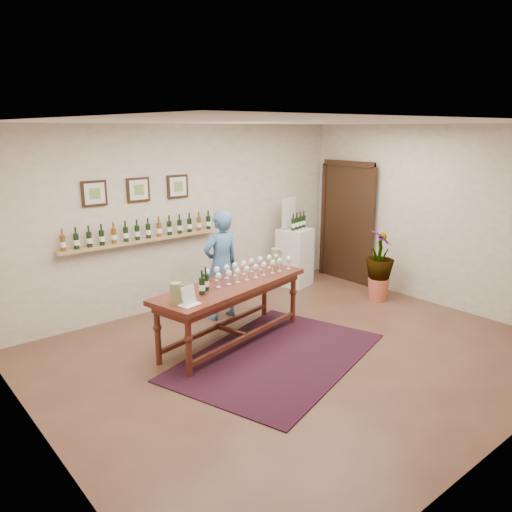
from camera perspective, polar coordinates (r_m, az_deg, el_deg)
ground at (r=6.39m, az=4.68°, el=-11.00°), size 6.00×6.00×0.00m
room_shell at (r=8.73m, az=6.25°, el=3.66°), size 6.00×6.00×6.00m
rug at (r=6.28m, az=2.45°, el=-11.37°), size 3.07×2.48×0.01m
tasting_table at (r=6.45m, az=-2.80°, el=-4.14°), size 2.38×1.18×0.81m
table_glasses at (r=6.70m, az=-0.73°, el=-1.44°), size 1.44×0.39×0.20m
table_bottles at (r=6.03m, az=-5.98°, el=-2.68°), size 0.32×0.20×0.33m
pitcher_left at (r=5.71m, az=-9.15°, el=-4.21°), size 0.18×0.18×0.24m
pitcher_right at (r=7.22m, az=2.24°, el=-0.09°), size 0.16×0.16×0.24m
menu_card at (r=5.67m, az=-7.73°, el=-4.48°), size 0.26×0.21×0.21m
display_pedestal at (r=8.90m, az=4.43°, el=-0.12°), size 0.62×0.62×1.02m
pedestal_bottles at (r=8.77m, az=4.88°, el=4.16°), size 0.34×0.17×0.33m
info_sign at (r=8.76m, az=3.77°, el=4.99°), size 0.41×0.13×0.58m
potted_plant at (r=8.29m, az=13.95°, el=-1.04°), size 0.75×0.75×1.01m
person at (r=7.25m, az=-4.01°, el=-1.04°), size 0.59×0.39×1.61m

